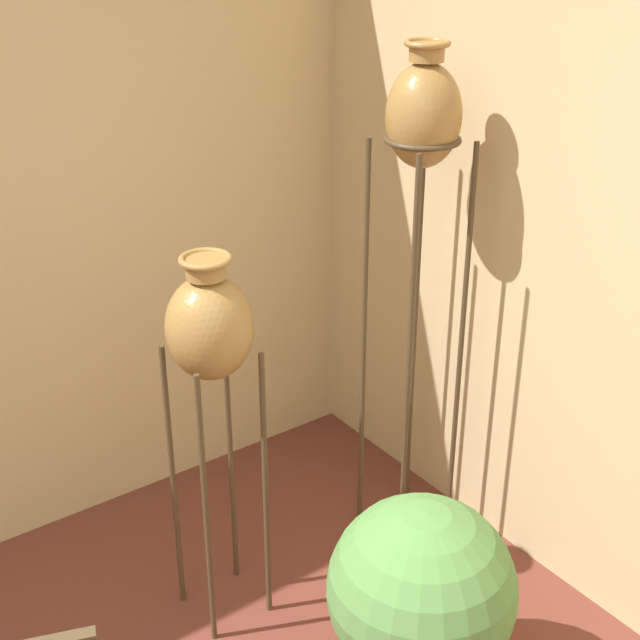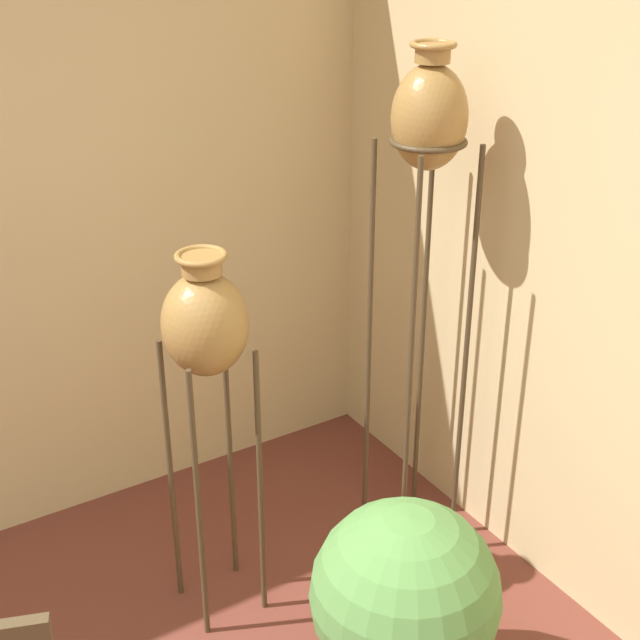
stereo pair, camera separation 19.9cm
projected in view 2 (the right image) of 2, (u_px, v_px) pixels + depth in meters
The scene contains 3 objects.
vase_stand_tall at pixel (428, 140), 2.98m from camera, with size 0.28×0.28×1.94m.
vase_stand_medium at pixel (206, 331), 2.82m from camera, with size 0.28×0.28×1.38m.
potted_plant at pixel (404, 603), 2.66m from camera, with size 0.58×0.58×0.77m.
Camera 2 is at (-0.03, -1.07, 2.38)m, focal length 50.00 mm.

